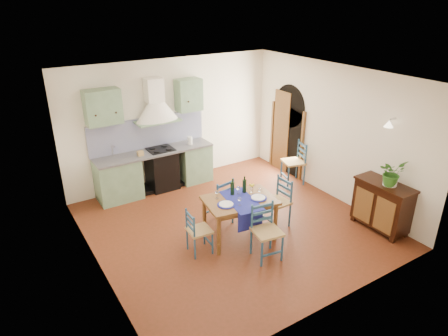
{
  "coord_description": "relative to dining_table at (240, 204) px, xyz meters",
  "views": [
    {
      "loc": [
        -3.61,
        -5.43,
        4.06
      ],
      "look_at": [
        -0.0,
        0.3,
        1.08
      ],
      "focal_mm": 32.0,
      "sensor_mm": 36.0,
      "label": 1
    }
  ],
  "objects": [
    {
      "name": "floor",
      "position": [
        0.12,
        0.41,
        -0.69
      ],
      "size": [
        5.0,
        5.0,
        0.0
      ],
      "primitive_type": "plane",
      "color": "#4D2510",
      "rests_on": "ground"
    },
    {
      "name": "back_wall",
      "position": [
        -0.35,
        2.7,
        0.36
      ],
      "size": [
        5.0,
        0.96,
        2.8
      ],
      "color": "white",
      "rests_on": "ground"
    },
    {
      "name": "right_wall",
      "position": [
        2.61,
        0.69,
        0.65
      ],
      "size": [
        0.26,
        5.0,
        2.8
      ],
      "color": "white",
      "rests_on": "ground"
    },
    {
      "name": "left_wall",
      "position": [
        -2.38,
        0.41,
        0.71
      ],
      "size": [
        0.04,
        5.0,
        2.8
      ],
      "primitive_type": "cube",
      "color": "white",
      "rests_on": "ground"
    },
    {
      "name": "ceiling",
      "position": [
        0.12,
        0.41,
        2.12
      ],
      "size": [
        5.0,
        5.0,
        0.01
      ],
      "primitive_type": "cube",
      "color": "white",
      "rests_on": "back_wall"
    },
    {
      "name": "dining_table",
      "position": [
        0.0,
        0.0,
        0.0
      ],
      "size": [
        1.33,
        1.03,
        1.09
      ],
      "color": "brown",
      "rests_on": "ground"
    },
    {
      "name": "chair_near",
      "position": [
        0.05,
        -0.69,
        -0.2
      ],
      "size": [
        0.5,
        0.5,
        0.94
      ],
      "color": "navy",
      "rests_on": "ground"
    },
    {
      "name": "chair_far",
      "position": [
        -0.04,
        0.6,
        -0.2
      ],
      "size": [
        0.51,
        0.51,
        0.94
      ],
      "color": "navy",
      "rests_on": "ground"
    },
    {
      "name": "chair_left",
      "position": [
        -0.85,
        0.0,
        -0.27
      ],
      "size": [
        0.4,
        0.4,
        0.8
      ],
      "color": "navy",
      "rests_on": "ground"
    },
    {
      "name": "chair_right",
      "position": [
        0.84,
        -0.01,
        -0.2
      ],
      "size": [
        0.45,
        0.45,
        0.94
      ],
      "color": "navy",
      "rests_on": "ground"
    },
    {
      "name": "chair_spare",
      "position": [
        2.35,
        1.22,
        -0.18
      ],
      "size": [
        0.57,
        0.57,
        0.98
      ],
      "color": "navy",
      "rests_on": "ground"
    },
    {
      "name": "sideboard",
      "position": [
        2.38,
        -1.13,
        -0.18
      ],
      "size": [
        0.5,
        1.05,
        0.94
      ],
      "color": "black",
      "rests_on": "ground"
    },
    {
      "name": "potted_plant",
      "position": [
        2.37,
        -1.22,
        0.49
      ],
      "size": [
        0.46,
        0.4,
        0.48
      ],
      "primitive_type": "imported",
      "rotation": [
        0.0,
        0.0,
        -0.06
      ],
      "color": "#2C671E",
      "rests_on": "sideboard"
    }
  ]
}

